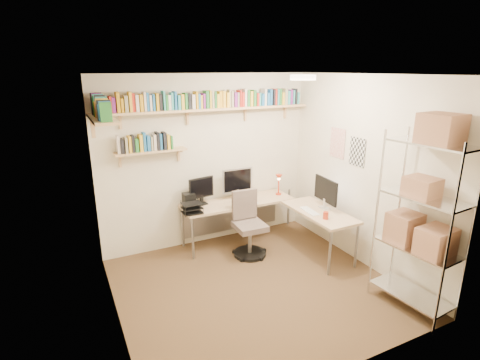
% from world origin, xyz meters
% --- Properties ---
extents(ground, '(3.20, 3.20, 0.00)m').
position_xyz_m(ground, '(0.00, 0.00, 0.00)').
color(ground, '#422A1C').
rests_on(ground, ground).
extents(room_shell, '(3.24, 3.04, 2.52)m').
position_xyz_m(room_shell, '(0.00, 0.00, 1.55)').
color(room_shell, beige).
rests_on(room_shell, ground).
extents(wall_shelves, '(3.12, 1.09, 0.80)m').
position_xyz_m(wall_shelves, '(-0.42, 1.30, 2.03)').
color(wall_shelves, '#DBA97B').
rests_on(wall_shelves, ground).
extents(corner_desk, '(2.02, 1.71, 1.14)m').
position_xyz_m(corner_desk, '(0.47, 1.00, 0.65)').
color(corner_desk, tan).
rests_on(corner_desk, ground).
extents(office_chair, '(0.48, 0.49, 0.92)m').
position_xyz_m(office_chair, '(0.31, 0.80, 0.39)').
color(office_chair, black).
rests_on(office_chair, ground).
extents(wire_rack, '(0.49, 0.88, 2.15)m').
position_xyz_m(wire_rack, '(1.36, -1.11, 1.24)').
color(wire_rack, silver).
rests_on(wire_rack, ground).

